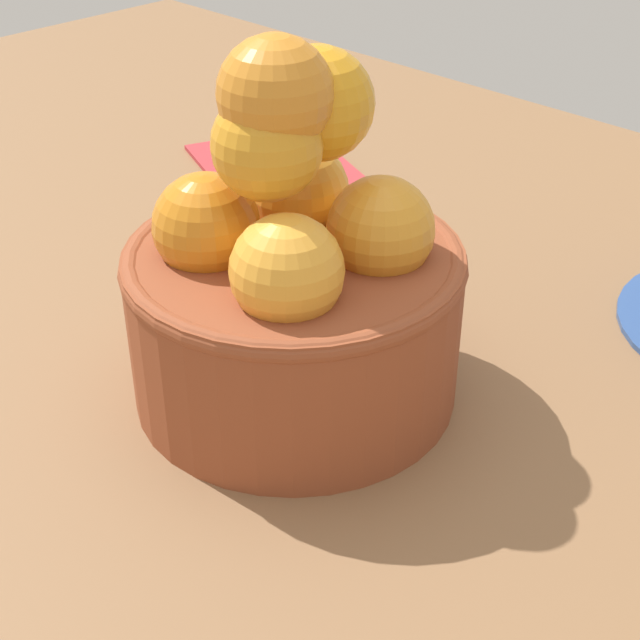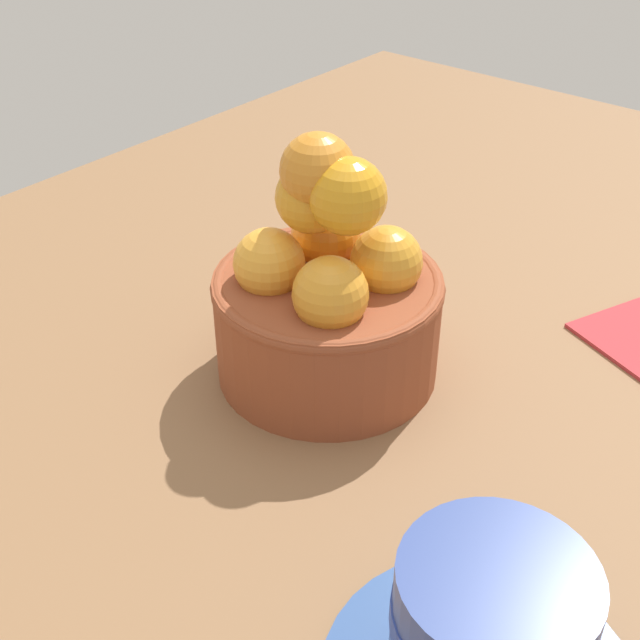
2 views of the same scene
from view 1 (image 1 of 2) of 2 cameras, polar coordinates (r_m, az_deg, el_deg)
The scene contains 3 objects.
ground_plane at distance 45.57cm, azimuth -1.43°, elevation -6.37°, with size 123.56×81.45×4.41cm, color brown.
terracotta_bowl at distance 41.01cm, azimuth -1.61°, elevation 2.35°, with size 14.93×14.93×16.68cm.
folded_napkin at distance 66.18cm, azimuth -2.61°, elevation 9.31°, with size 12.33×9.59×0.60cm, color #B23338.
Camera 1 is at (-25.55, 24.53, 26.48)cm, focal length 52.94 mm.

